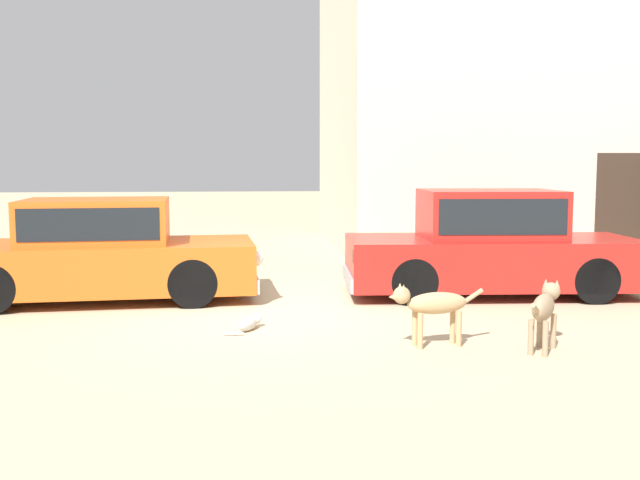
% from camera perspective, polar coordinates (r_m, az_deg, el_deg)
% --- Properties ---
extents(ground_plane, '(80.00, 80.00, 0.00)m').
position_cam_1_polar(ground_plane, '(9.56, -3.81, -5.54)').
color(ground_plane, tan).
extents(parked_sedan_nearest, '(4.46, 2.00, 1.42)m').
position_cam_1_polar(parked_sedan_nearest, '(10.63, -16.82, -0.80)').
color(parked_sedan_nearest, '#D15619').
rests_on(parked_sedan_nearest, ground_plane).
extents(parked_sedan_second, '(4.38, 1.95, 1.53)m').
position_cam_1_polar(parked_sedan_second, '(10.89, 13.15, -0.29)').
color(parked_sedan_second, '#AD1E19').
rests_on(parked_sedan_second, ground_plane).
extents(stray_dog_spotted, '(0.62, 0.84, 0.70)m').
position_cam_1_polar(stray_dog_spotted, '(7.84, 17.13, -5.03)').
color(stray_dog_spotted, '#997F60').
rests_on(stray_dog_spotted, ground_plane).
extents(stray_dog_tan, '(1.06, 0.30, 0.68)m').
position_cam_1_polar(stray_dog_tan, '(7.73, 8.70, -5.01)').
color(stray_dog_tan, tan).
rests_on(stray_dog_tan, ground_plane).
extents(stray_cat, '(0.43, 0.48, 0.17)m').
position_cam_1_polar(stray_cat, '(8.49, -5.57, -6.50)').
color(stray_cat, beige).
rests_on(stray_cat, ground_plane).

